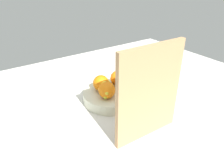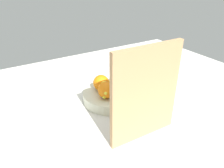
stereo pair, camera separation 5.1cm
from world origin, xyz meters
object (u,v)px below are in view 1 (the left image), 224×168
fruit_bowl (112,96)px  cutting_board (149,94)px  thermos_tumbler (155,70)px  orange_front_right (118,78)px  orange_front_left (123,84)px  banana_bunch (106,87)px  orange_back_left (107,90)px  orange_center (101,83)px

fruit_bowl → cutting_board: 32.25cm
fruit_bowl → thermos_tumbler: bearing=-177.6°
thermos_tumbler → orange_front_right: bearing=-6.1°
orange_front_left → cutting_board: bearing=73.0°
orange_front_left → cutting_board: cutting_board is taller
cutting_board → thermos_tumbler: size_ratio=2.20×
banana_bunch → thermos_tumbler: size_ratio=1.05×
orange_front_right → orange_front_left: bearing=75.1°
thermos_tumbler → cutting_board: bearing=42.2°
orange_front_right → cutting_board: bearing=73.4°
orange_back_left → cutting_board: bearing=94.2°
banana_bunch → cutting_board: size_ratio=0.48×
orange_front_right → cutting_board: 34.37cm
orange_front_left → banana_bunch: size_ratio=0.45×
orange_center → banana_bunch: bearing=96.2°
orange_front_right → orange_center: (9.78, -0.31, 0.00)cm
orange_center → banana_bunch: (-0.37, 3.40, -0.76)cm
orange_front_right → orange_center: bearing=-1.8°
fruit_bowl → orange_front_right: orange_front_right is taller
thermos_tumbler → orange_back_left: bearing=7.6°
orange_front_left → cutting_board: 27.98cm
fruit_bowl → banana_bunch: 6.40cm
fruit_bowl → cutting_board: (3.31, 28.00, 15.65)cm
orange_front_right → thermos_tumbler: size_ratio=0.47×
cutting_board → fruit_bowl: bearing=-95.8°
orange_front_left → thermos_tumbler: (-24.59, -4.05, -0.40)cm
cutting_board → orange_front_left: bearing=-106.0°
orange_center → thermos_tumbler: bearing=175.2°
fruit_bowl → orange_center: bearing=-47.4°
orange_back_left → banana_bunch: bearing=-114.9°
fruit_bowl → orange_front_right: size_ratio=3.54×
orange_center → thermos_tumbler: thermos_tumbler is taller
orange_front_left → orange_center: (8.05, -6.80, 0.00)cm
orange_front_right → fruit_bowl: bearing=31.0°
orange_center → orange_back_left: same height
orange_front_left → orange_front_right: size_ratio=1.00×
orange_front_right → cutting_board: size_ratio=0.21×
orange_center → cutting_board: bearing=90.6°
orange_front_right → thermos_tumbler: (-22.86, 2.44, -0.40)cm
orange_back_left → banana_bunch: size_ratio=0.45×
orange_front_right → orange_center: size_ratio=1.00×
fruit_bowl → banana_bunch: size_ratio=1.59×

